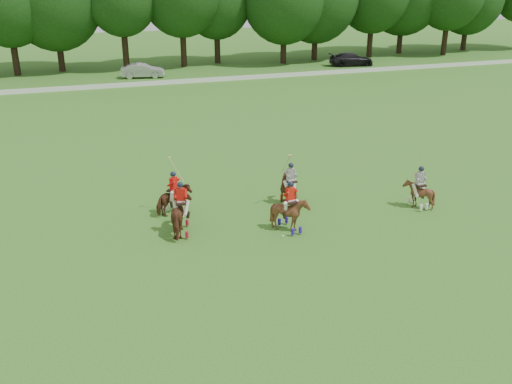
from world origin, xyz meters
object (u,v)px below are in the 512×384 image
object	(u,v)px
car_right	(351,59)
polo_red_b	(174,200)
car_mid	(143,71)
polo_stripe_b	(419,193)
polo_red_a	(182,215)
polo_stripe_a	(290,190)
polo_ball	(283,236)
polo_red_c	(290,213)

from	to	relation	value
car_right	polo_red_b	distance (m)	46.23
car_mid	polo_stripe_b	bearing A→B (deg)	-159.55
car_right	polo_red_a	world-z (taller)	polo_red_a
polo_stripe_a	polo_red_a	bearing A→B (deg)	-164.99
polo_stripe_b	polo_red_b	bearing A→B (deg)	165.56
car_right	polo_ball	xyz separation A→B (m)	(-24.46, -40.35, -0.71)
polo_stripe_a	car_right	bearing A→B (deg)	58.42
car_mid	polo_stripe_b	world-z (taller)	polo_stripe_b
car_right	polo_red_b	xyz separation A→B (m)	(-28.39, -36.48, 0.00)
polo_red_a	polo_red_c	xyz separation A→B (m)	(4.56, -1.23, -0.05)
car_right	polo_red_c	size ratio (longest dim) A/B	2.25
polo_red_b	polo_red_c	bearing A→B (deg)	-36.64
polo_red_b	polo_stripe_b	xyz separation A→B (m)	(11.32, -2.92, -0.02)
car_mid	polo_red_b	distance (m)	36.69
polo_red_b	polo_stripe_b	size ratio (longest dim) A/B	1.28
polo_ball	polo_red_c	bearing A→B (deg)	45.28
polo_red_c	polo_stripe_a	bearing A→B (deg)	67.53
polo_red_b	polo_stripe_a	distance (m)	5.64
car_mid	polo_red_a	world-z (taller)	polo_red_a
polo_red_b	polo_red_c	distance (m)	5.57
polo_red_b	car_mid	bearing A→B (deg)	83.95
car_right	polo_stripe_b	size ratio (longest dim) A/B	2.46
polo_red_a	polo_stripe_b	size ratio (longest dim) A/B	1.14
car_mid	car_right	bearing A→B (deg)	-80.26
car_mid	polo_red_c	xyz separation A→B (m)	(0.60, -39.81, 0.09)
car_mid	polo_stripe_a	xyz separation A→B (m)	(1.74, -37.04, 0.02)
polo_red_b	polo_stripe_a	bearing A→B (deg)	-5.68
car_mid	polo_red_c	distance (m)	39.81
car_mid	polo_red_b	world-z (taller)	polo_red_b
polo_red_a	polo_red_b	xyz separation A→B (m)	(0.10, 2.09, -0.12)
polo_red_c	polo_red_a	bearing A→B (deg)	164.86
car_right	polo_stripe_b	xyz separation A→B (m)	(-17.07, -39.40, -0.01)
polo_red_c	polo_ball	xyz separation A→B (m)	(-0.54, -0.54, -0.78)
polo_stripe_a	polo_stripe_b	size ratio (longest dim) A/B	1.27
polo_red_c	polo_stripe_b	xyz separation A→B (m)	(6.85, 0.41, -0.09)
car_right	polo_red_a	distance (m)	47.95
polo_stripe_b	car_mid	bearing A→B (deg)	100.71
car_right	polo_stripe_a	bearing A→B (deg)	156.95
car_mid	polo_stripe_a	distance (m)	37.08
polo_red_b	polo_ball	world-z (taller)	polo_red_b
car_right	polo_red_c	world-z (taller)	polo_red_c
car_mid	polo_red_b	xyz separation A→B (m)	(-3.87, -36.48, 0.01)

